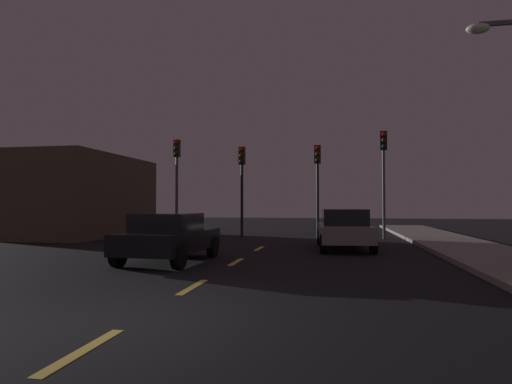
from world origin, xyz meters
The scene contains 12 objects.
ground_plane centered at (0.00, 7.00, 0.00)m, with size 80.00×80.00×0.00m, color black.
lane_stripe_nearest centered at (0.00, -1.20, 0.00)m, with size 0.16×1.60×0.01m, color #EACC4C.
lane_stripe_second centered at (0.00, 2.60, 0.00)m, with size 0.16×1.60×0.01m, color #EACC4C.
lane_stripe_third centered at (0.00, 6.40, 0.00)m, with size 0.16×1.60×0.01m, color #EACC4C.
lane_stripe_fourth centered at (0.00, 10.20, 0.00)m, with size 0.16×1.60×0.01m, color #EACC4C.
traffic_signal_far_left centered at (-5.33, 15.60, 3.52)m, with size 0.32×0.38×5.03m.
traffic_signal_center_left centered at (-1.85, 15.60, 3.22)m, with size 0.32×0.38×4.57m.
traffic_signal_center_right centered at (1.96, 15.60, 3.22)m, with size 0.32×0.38×4.57m.
traffic_signal_far_right centered at (5.09, 15.60, 3.60)m, with size 0.32×0.38×5.16m.
car_stopped_ahead centered at (3.12, 10.56, 0.75)m, with size 2.13×4.28×1.48m.
car_adjacent_lane centered at (-1.90, 6.08, 0.72)m, with size 2.06×3.87×1.39m.
storefront_left centered at (-10.11, 15.04, 2.09)m, with size 4.23×8.18×4.18m, color brown.
Camera 1 is at (2.81, -5.65, 1.65)m, focal length 30.16 mm.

